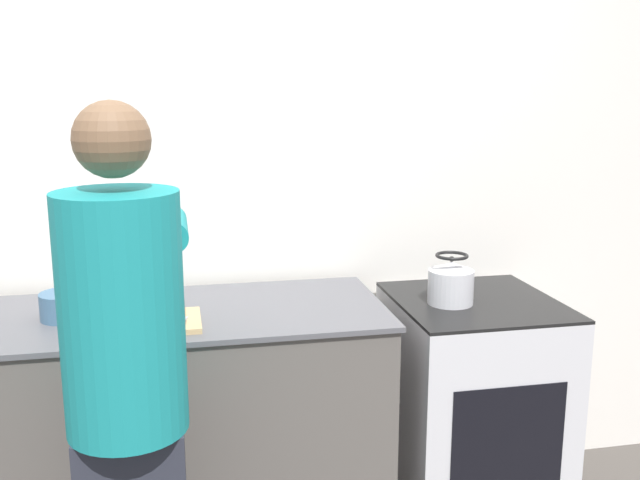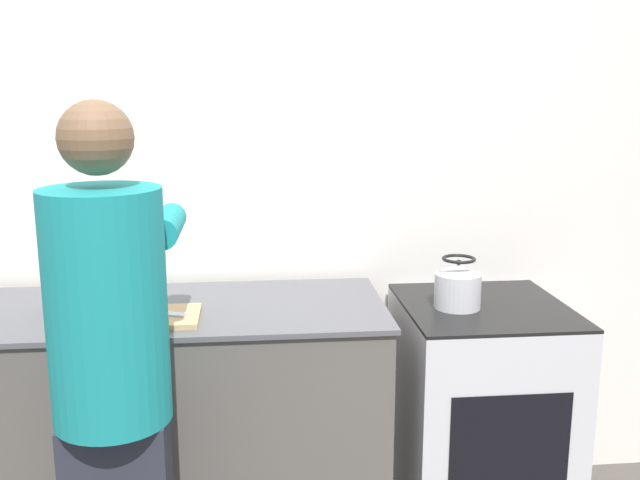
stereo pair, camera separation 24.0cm
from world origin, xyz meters
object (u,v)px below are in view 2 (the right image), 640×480
at_px(knife, 157,313).
at_px(kettle, 458,286).
at_px(bowl_prep, 72,298).
at_px(cutting_board, 152,317).
at_px(person, 112,376).
at_px(oven, 479,416).

xyz_separation_m(knife, kettle, (1.06, 0.12, 0.03)).
xyz_separation_m(knife, bowl_prep, (-0.30, 0.13, 0.02)).
bearing_deg(cutting_board, bowl_prep, 155.39).
relative_size(knife, kettle, 0.98).
bearing_deg(person, oven, 23.89).
distance_m(oven, bowl_prep, 1.56).
bearing_deg(cutting_board, person, -98.01).
height_order(knife, kettle, kettle).
relative_size(cutting_board, kettle, 1.66).
distance_m(cutting_board, bowl_prep, 0.32).
distance_m(person, bowl_prep, 0.59).
height_order(oven, kettle, kettle).
relative_size(person, bowl_prep, 10.33).
xyz_separation_m(person, cutting_board, (0.06, 0.41, 0.03)).
xyz_separation_m(person, knife, (0.08, 0.41, 0.05)).
height_order(cutting_board, kettle, kettle).
height_order(cutting_board, bowl_prep, bowl_prep).
height_order(person, cutting_board, person).
bearing_deg(person, knife, 79.67).
distance_m(person, kettle, 1.25).
bearing_deg(knife, cutting_board, -146.99).
distance_m(person, cutting_board, 0.41).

